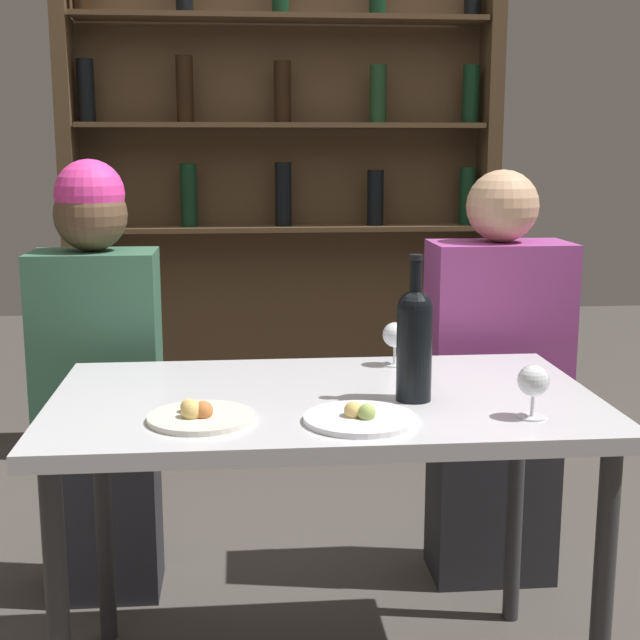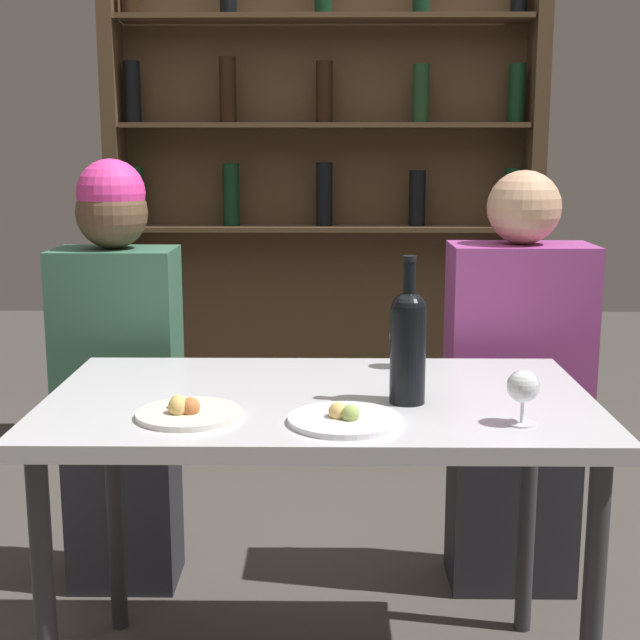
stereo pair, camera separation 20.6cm
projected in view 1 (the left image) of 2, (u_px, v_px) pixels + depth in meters
The scene contains 9 objects.
dining_table at pixel (324, 426), 2.00m from camera, with size 1.21×0.70×0.74m.
wine_rack_wall at pixel (282, 199), 3.69m from camera, with size 1.77×0.21×2.04m.
wine_bottle at pixel (414, 339), 1.92m from camera, with size 0.08×0.08×0.32m.
wine_glass_0 at pixel (395, 336), 2.24m from camera, with size 0.06×0.06×0.11m.
wine_glass_1 at pixel (533, 383), 1.80m from camera, with size 0.07×0.07×0.11m.
food_plate_0 at pixel (200, 416), 1.80m from camera, with size 0.22×0.22×0.05m.
food_plate_1 at pixel (360, 417), 1.79m from camera, with size 0.23×0.23×0.04m.
seated_person_left at pixel (99, 387), 2.50m from camera, with size 0.34×0.22×1.25m.
seated_person_right at pixel (495, 391), 2.61m from camera, with size 0.40×0.22×1.22m.
Camera 1 is at (-0.18, -1.91, 1.28)m, focal length 50.00 mm.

